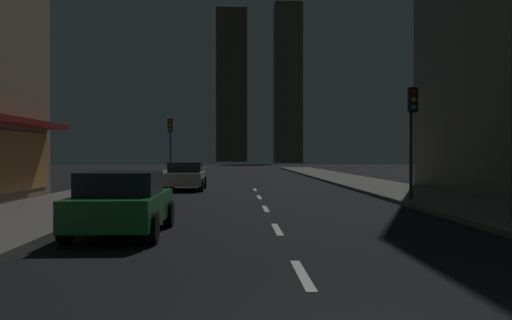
{
  "coord_description": "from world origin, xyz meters",
  "views": [
    {
      "loc": [
        -1.02,
        -5.32,
        1.83
      ],
      "look_at": [
        0.0,
        22.55,
        1.57
      ],
      "focal_mm": 39.49,
      "sensor_mm": 36.0,
      "label": 1
    }
  ],
  "objects_px": {
    "car_parked_near": "(122,203)",
    "traffic_light_near_right": "(412,118)",
    "traffic_light_far_left": "(170,135)",
    "street_lamp_right": "(484,29)",
    "fire_hydrant_far_left": "(145,180)",
    "car_parked_far": "(186,176)"
  },
  "relations": [
    {
      "from": "car_parked_far",
      "to": "traffic_light_far_left",
      "type": "height_order",
      "value": "traffic_light_far_left"
    },
    {
      "from": "traffic_light_near_right",
      "to": "fire_hydrant_far_left",
      "type": "bearing_deg",
      "value": 138.48
    },
    {
      "from": "car_parked_near",
      "to": "traffic_light_near_right",
      "type": "xyz_separation_m",
      "value": [
        9.1,
        7.61,
        2.45
      ]
    },
    {
      "from": "car_parked_near",
      "to": "traffic_light_far_left",
      "type": "distance_m",
      "value": 26.1
    },
    {
      "from": "car_parked_near",
      "to": "street_lamp_right",
      "type": "xyz_separation_m",
      "value": [
        8.98,
        1.39,
        4.33
      ]
    },
    {
      "from": "fire_hydrant_far_left",
      "to": "traffic_light_far_left",
      "type": "height_order",
      "value": "traffic_light_far_left"
    },
    {
      "from": "car_parked_far",
      "to": "street_lamp_right",
      "type": "xyz_separation_m",
      "value": [
        8.98,
        -14.95,
        4.33
      ]
    },
    {
      "from": "car_parked_near",
      "to": "fire_hydrant_far_left",
      "type": "xyz_separation_m",
      "value": [
        -2.3,
        17.71,
        -0.29
      ]
    },
    {
      "from": "street_lamp_right",
      "to": "fire_hydrant_far_left",
      "type": "bearing_deg",
      "value": 124.66
    },
    {
      "from": "car_parked_near",
      "to": "street_lamp_right",
      "type": "distance_m",
      "value": 10.06
    },
    {
      "from": "traffic_light_near_right",
      "to": "traffic_light_far_left",
      "type": "height_order",
      "value": "same"
    },
    {
      "from": "car_parked_far",
      "to": "traffic_light_far_left",
      "type": "distance_m",
      "value": 10.06
    },
    {
      "from": "car_parked_far",
      "to": "street_lamp_right",
      "type": "height_order",
      "value": "street_lamp_right"
    },
    {
      "from": "traffic_light_far_left",
      "to": "street_lamp_right",
      "type": "distance_m",
      "value": 26.9
    },
    {
      "from": "car_parked_near",
      "to": "traffic_light_far_left",
      "type": "height_order",
      "value": "traffic_light_far_left"
    },
    {
      "from": "car_parked_near",
      "to": "car_parked_far",
      "type": "relative_size",
      "value": 1.0
    },
    {
      "from": "traffic_light_near_right",
      "to": "street_lamp_right",
      "type": "relative_size",
      "value": 0.64
    },
    {
      "from": "traffic_light_far_left",
      "to": "street_lamp_right",
      "type": "xyz_separation_m",
      "value": [
        10.88,
        -24.53,
        1.87
      ]
    },
    {
      "from": "fire_hydrant_far_left",
      "to": "street_lamp_right",
      "type": "xyz_separation_m",
      "value": [
        11.28,
        -16.31,
        4.61
      ]
    },
    {
      "from": "traffic_light_far_left",
      "to": "street_lamp_right",
      "type": "bearing_deg",
      "value": -66.08
    },
    {
      "from": "traffic_light_far_left",
      "to": "traffic_light_near_right",
      "type": "bearing_deg",
      "value": -59.0
    },
    {
      "from": "car_parked_near",
      "to": "fire_hydrant_far_left",
      "type": "relative_size",
      "value": 6.48
    }
  ]
}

